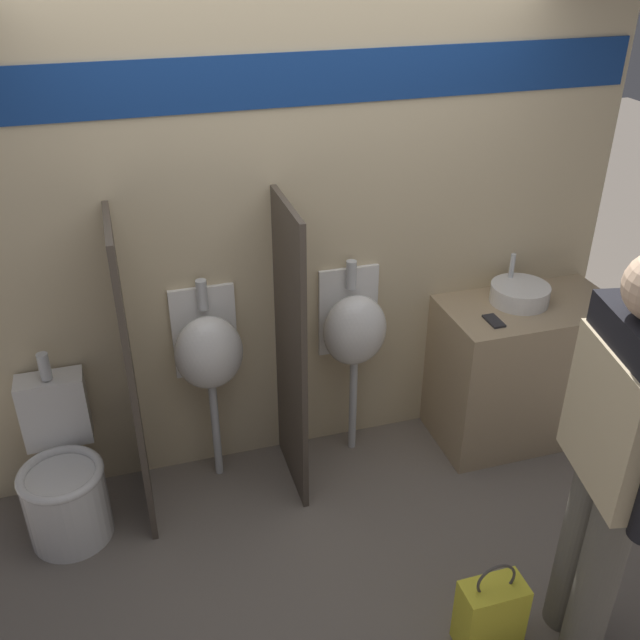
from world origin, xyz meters
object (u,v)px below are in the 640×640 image
Objects in this scene: toilet at (64,481)px; shopping_bag at (490,614)px; cell_phone at (494,321)px; urinal_far at (354,330)px; person_in_vest at (619,445)px; sink_basin at (520,293)px; urinal_near_counter at (209,352)px.

shopping_bag is (1.72, -1.23, -0.12)m from toilet.
urinal_far is at bearing 159.29° from cell_phone.
shopping_bag is at bearing -115.75° from cell_phone.
toilet is (-1.58, -0.20, -0.49)m from urinal_far.
urinal_far is at bearing 29.77° from person_in_vest.
cell_phone is at bearing 64.25° from shopping_bag.
cell_phone is 0.08× the size of person_in_vest.
sink_basin reaches higher than cell_phone.
sink_basin is at bearing -5.84° from person_in_vest.
shopping_bag is at bearing -35.53° from toilet.
urinal_near_counter is 2.52× the size of shopping_bag.
person_in_vest reaches higher than shopping_bag.
urinal_near_counter reaches higher than sink_basin.
sink_basin is at bearing 2.27° from toilet.
urinal_near_counter is at bearing 13.98° from toilet.
urinal_far is at bearing 95.28° from shopping_bag.
urinal_far is 1.56m from shopping_bag.
toilet is (-2.52, -0.10, -0.62)m from sink_basin.
sink_basin is 2.33× the size of cell_phone.
urinal_near_counter reaches higher than cell_phone.
shopping_bag is (0.13, -1.42, -0.62)m from urinal_far.
sink_basin is at bearing 33.97° from cell_phone.
toilet is (-0.79, -0.20, -0.49)m from urinal_near_counter.
sink_basin is 0.28× the size of urinal_far.
urinal_near_counter is 0.95m from toilet.
urinal_far is 1.61m from person_in_vest.
sink_basin is at bearing 58.77° from shopping_bag.
sink_basin is at bearing -5.95° from urinal_far.
sink_basin is 1.48m from person_in_vest.
urinal_far is (-0.69, 0.26, -0.08)m from cell_phone.
urinal_near_counter is 1.27× the size of toilet.
urinal_far is 1.67m from toilet.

